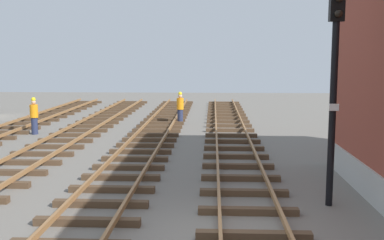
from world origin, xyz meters
The scene contains 6 objects.
ground_plane centered at (0.00, 0.00, 0.00)m, with size 80.00×80.00×0.00m, color slate.
track_near_building centered at (0.86, 0.00, 0.13)m, with size 2.50×58.72×0.32m.
track_centre centered at (-2.94, 0.00, 0.12)m, with size 2.50×58.72×0.32m.
signal_mast centered at (3.05, 2.41, 3.66)m, with size 0.36×0.40×5.87m.
track_worker_foreground centered at (-8.98, 13.15, 0.93)m, with size 0.40×0.40×1.87m.
track_worker_distant centered at (-1.92, 17.05, 0.93)m, with size 0.40×0.40×1.87m.
Camera 1 is at (-0.03, -9.65, 3.93)m, focal length 43.72 mm.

